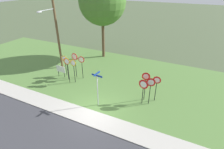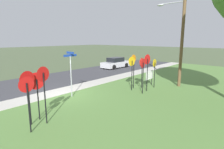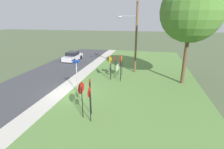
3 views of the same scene
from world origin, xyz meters
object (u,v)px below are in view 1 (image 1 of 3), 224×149
Objects in this scene: stop_sign_far_right at (75,60)px; stop_sign_center_tall at (65,61)px; stop_sign_near_right at (67,64)px; stop_sign_far_left at (68,66)px; street_name_post at (97,86)px; yield_sign_near_left at (151,85)px; stop_sign_far_center at (82,63)px; yield_sign_far_right at (146,80)px; yield_sign_near_right at (143,86)px; oak_tree_left at (102,1)px; stop_sign_near_left at (73,66)px; yield_sign_far_left at (157,83)px; utility_pole at (55,25)px; notice_board at (61,70)px.

stop_sign_far_right reaches higher than stop_sign_center_tall.
stop_sign_center_tall is at bearing 138.32° from stop_sign_near_right.
street_name_post is at bearing -25.94° from stop_sign_far_left.
yield_sign_near_left reaches higher than stop_sign_near_right.
yield_sign_near_left is at bearing -17.66° from stop_sign_far_center.
yield_sign_near_left is at bearing -48.65° from yield_sign_far_right.
oak_tree_left reaches higher than yield_sign_near_right.
stop_sign_near_left is 7.96m from yield_sign_far_left.
oak_tree_left reaches higher than street_name_post.
stop_sign_center_tall is 0.98× the size of yield_sign_near_right.
stop_sign_far_left is at bearing -86.74° from stop_sign_far_right.
yield_sign_near_right is (7.64, -0.22, -0.17)m from stop_sign_far_left.
street_name_post reaches higher than yield_sign_far_left.
stop_sign_near_right is 8.97m from yield_sign_far_left.
yield_sign_near_right is at bearing -13.51° from utility_pole.
yield_sign_near_left reaches higher than yield_sign_near_right.
oak_tree_left is at bearing 90.39° from stop_sign_far_center.
stop_sign_near_left is 1.10× the size of yield_sign_near_right.
stop_sign_far_left is 0.88× the size of street_name_post.
yield_sign_near_left is 1.07× the size of yield_sign_near_right.
stop_sign_near_left is at bearing 167.92° from yield_sign_near_left.
stop_sign_far_center is 4.88m from street_name_post.
stop_sign_near_left is 0.28× the size of utility_pole.
stop_sign_near_right is at bearing -175.52° from yield_sign_near_right.
stop_sign_near_right is 1.90× the size of notice_board.
notice_board is at bearing -170.50° from stop_sign_far_center.
stop_sign_near_right is 1.35m from notice_board.
stop_sign_near_right is 8.87m from oak_tree_left.
yield_sign_far_right reaches higher than stop_sign_near_left.
stop_sign_far_left reaches higher than stop_sign_center_tall.
street_name_post is at bearing -163.15° from yield_sign_near_left.
street_name_post is at bearing -29.87° from utility_pole.
stop_sign_far_left reaches higher than stop_sign_near_right.
stop_sign_far_right reaches higher than yield_sign_near_right.
street_name_post is at bearing -64.29° from oak_tree_left.
stop_sign_center_tall is at bearing 176.23° from yield_sign_far_left.
yield_sign_near_right is 0.25× the size of utility_pole.
yield_sign_far_left is (7.95, 0.46, -0.09)m from stop_sign_near_left.
stop_sign_center_tall is (-1.80, 0.91, -0.22)m from stop_sign_near_left.
street_name_post is 6.51m from notice_board.
yield_sign_near_left is at bearing 32.72° from yield_sign_near_right.
yield_sign_near_right is (-0.51, -0.22, -0.12)m from yield_sign_near_left.
stop_sign_near_left is at bearing -14.47° from stop_sign_near_right.
utility_pole is 6.31m from oak_tree_left.
utility_pole is at bearing 153.95° from street_name_post.
street_name_post reaches higher than notice_board.
notice_board is (-5.93, 2.51, -0.95)m from street_name_post.
street_name_post is (-3.20, -2.34, -0.17)m from yield_sign_far_right.
yield_sign_near_left is at bearing 4.03° from stop_sign_near_left.
stop_sign_far_right reaches higher than yield_sign_far_left.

